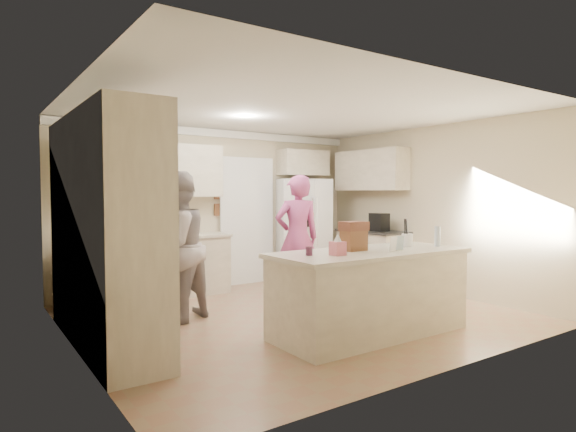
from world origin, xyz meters
TOP-DOWN VIEW (x-y plane):
  - floor at (0.00, 0.00)m, footprint 5.20×4.60m
  - ceiling at (0.00, 0.00)m, footprint 5.20×4.60m
  - wall_back at (0.00, 2.31)m, footprint 5.20×0.02m
  - wall_front at (0.00, -2.31)m, footprint 5.20×0.02m
  - wall_left at (-2.61, 0.00)m, footprint 0.02×4.60m
  - wall_right at (2.61, 0.00)m, footprint 0.02×4.60m
  - crown_back at (0.00, 2.26)m, footprint 5.20×0.08m
  - pantry_bank at (-2.30, 0.20)m, footprint 0.60×2.60m
  - back_base_cab at (-1.15, 2.00)m, footprint 2.20×0.60m
  - back_countertop at (-1.15, 1.99)m, footprint 2.24×0.63m
  - back_upper_cab at (-1.15, 2.12)m, footprint 2.20×0.35m
  - doorway_opening at (0.55, 2.28)m, footprint 0.90×0.06m
  - doorway_casing at (0.55, 2.24)m, footprint 1.02×0.03m
  - wall_frame_upper at (0.02, 2.27)m, footprint 0.15×0.02m
  - wall_frame_lower at (0.02, 2.27)m, footprint 0.15×0.02m
  - refrigerator at (1.55, 2.02)m, footprint 1.07×0.94m
  - fridge_seam at (1.55, 1.66)m, footprint 0.02×0.02m
  - fridge_dispenser at (1.33, 1.65)m, footprint 0.22×0.03m
  - fridge_handle_l at (1.50, 1.65)m, footprint 0.02×0.02m
  - fridge_handle_r at (1.60, 1.65)m, footprint 0.02×0.02m
  - over_fridge_cab at (1.65, 2.12)m, footprint 0.95×0.35m
  - right_base_cab at (2.30, 1.00)m, footprint 0.60×1.20m
  - right_countertop at (2.29, 1.00)m, footprint 0.63×1.24m
  - right_upper_cab at (2.43, 1.20)m, footprint 0.35×1.50m
  - coffee_maker at (2.25, 0.80)m, footprint 0.22×0.28m
  - island_base at (0.20, -1.10)m, footprint 2.20×0.90m
  - island_top at (0.20, -1.10)m, footprint 2.28×0.96m
  - utensil_crock at (0.85, -1.05)m, footprint 0.13×0.13m
  - tissue_box at (-0.35, -1.20)m, footprint 0.13×0.13m
  - tissue_plume at (-0.35, -1.20)m, footprint 0.08×0.08m
  - dollhouse_body at (0.05, -1.00)m, footprint 0.26×0.18m
  - dollhouse_roof at (0.05, -1.00)m, footprint 0.28×0.20m
  - jam_jar at (-0.60, -1.05)m, footprint 0.07×0.07m
  - greeting_card_a at (0.35, -1.30)m, footprint 0.12×0.06m
  - greeting_card_b at (0.50, -1.25)m, footprint 0.12×0.05m
  - water_bottle at (1.15, -1.25)m, footprint 0.07×0.07m
  - shaker_salt at (1.02, -0.88)m, footprint 0.05×0.05m
  - shaker_pepper at (1.09, -0.88)m, footprint 0.05×0.05m
  - teen_boy at (-1.36, 0.60)m, footprint 1.10×1.02m
  - teen_girl at (0.51, 0.72)m, footprint 0.76×0.60m
  - fridge_magnets at (1.55, 1.66)m, footprint 0.76×0.02m

SIDE VIEW (x-z plane):
  - floor at x=0.00m, z-range -0.02..0.00m
  - back_base_cab at x=-1.15m, z-range 0.00..0.88m
  - right_base_cab at x=2.30m, z-range 0.00..0.88m
  - island_base at x=0.20m, z-range 0.00..0.88m
  - back_countertop at x=-1.15m, z-range 0.88..0.92m
  - refrigerator at x=1.55m, z-range 0.00..1.80m
  - fridge_seam at x=1.55m, z-range 0.01..1.79m
  - right_countertop at x=2.29m, z-range 0.88..0.92m
  - island_top at x=0.20m, z-range 0.88..0.93m
  - fridge_magnets at x=1.55m, z-range 0.18..1.62m
  - teen_girl at x=0.51m, z-range 0.00..1.82m
  - teen_boy at x=-1.36m, z-range 0.00..1.82m
  - jam_jar at x=-0.60m, z-range 0.93..1.02m
  - shaker_salt at x=1.02m, z-range 0.93..1.02m
  - shaker_pepper at x=1.09m, z-range 0.93..1.02m
  - tissue_box at x=-0.35m, z-range 0.93..1.07m
  - utensil_crock at x=0.85m, z-range 0.93..1.07m
  - greeting_card_a at x=0.35m, z-range 0.93..1.08m
  - greeting_card_b at x=0.50m, z-range 0.93..1.08m
  - dollhouse_body at x=0.05m, z-range 0.93..1.15m
  - water_bottle at x=1.15m, z-range 0.92..1.17m
  - doorway_opening at x=0.55m, z-range 0.00..2.10m
  - doorway_casing at x=0.55m, z-range -0.06..2.16m
  - fridge_handle_l at x=1.50m, z-range 0.62..1.48m
  - fridge_handle_r at x=1.60m, z-range 0.62..1.48m
  - coffee_maker at x=2.25m, z-range 0.92..1.22m
  - tissue_plume at x=-0.35m, z-range 1.06..1.15m
  - fridge_dispenser at x=1.33m, z-range 0.97..1.32m
  - pantry_bank at x=-2.30m, z-range 0.00..2.35m
  - dollhouse_roof at x=0.05m, z-range 1.15..1.25m
  - wall_frame_lower at x=0.02m, z-range 1.18..1.38m
  - wall_back at x=0.00m, z-range 0.00..2.60m
  - wall_front at x=0.00m, z-range 0.00..2.60m
  - wall_left at x=-2.61m, z-range 0.00..2.60m
  - wall_right at x=2.61m, z-range 0.00..2.60m
  - wall_frame_upper at x=0.02m, z-range 1.45..1.65m
  - back_upper_cab at x=-1.15m, z-range 1.50..2.30m
  - right_upper_cab at x=2.43m, z-range 1.60..2.30m
  - over_fridge_cab at x=1.65m, z-range 1.88..2.33m
  - crown_back at x=0.00m, z-range 2.47..2.59m
  - ceiling at x=0.00m, z-range 2.60..2.62m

